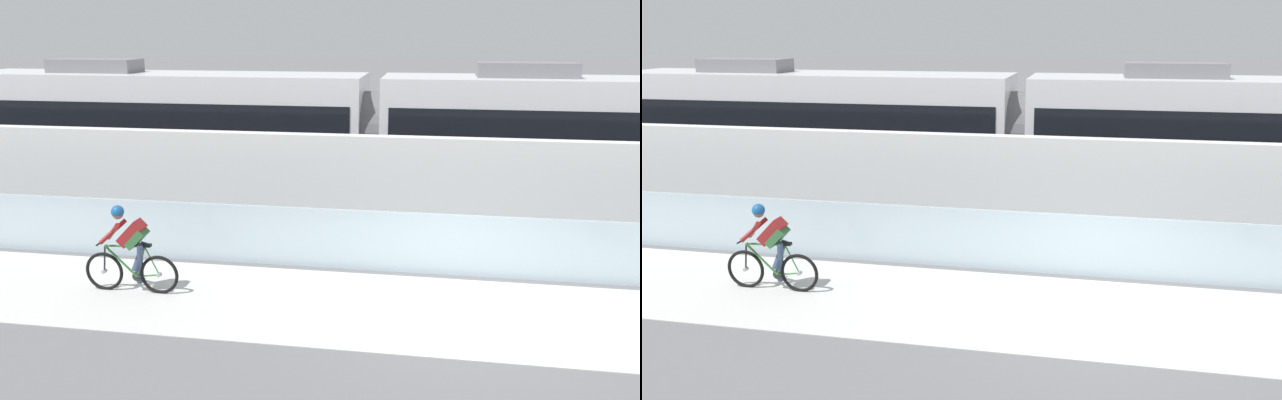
% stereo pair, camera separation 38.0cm
% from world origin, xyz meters
% --- Properties ---
extents(ground_plane, '(200.00, 200.00, 0.00)m').
position_xyz_m(ground_plane, '(0.00, 0.00, 0.00)').
color(ground_plane, slate).
extents(bike_path_deck, '(32.00, 3.20, 0.01)m').
position_xyz_m(bike_path_deck, '(0.00, 0.00, 0.01)').
color(bike_path_deck, silver).
rests_on(bike_path_deck, ground).
extents(glass_parapet, '(32.00, 0.05, 1.21)m').
position_xyz_m(glass_parapet, '(0.00, 1.85, 0.60)').
color(glass_parapet, silver).
rests_on(glass_parapet, ground).
extents(concrete_barrier_wall, '(32.00, 0.36, 2.39)m').
position_xyz_m(concrete_barrier_wall, '(0.00, 3.65, 1.19)').
color(concrete_barrier_wall, silver).
rests_on(concrete_barrier_wall, ground).
extents(tram_rail_near, '(32.00, 0.08, 0.01)m').
position_xyz_m(tram_rail_near, '(0.00, 6.13, 0.00)').
color(tram_rail_near, '#595654').
rests_on(tram_rail_near, ground).
extents(tram_rail_far, '(32.00, 0.08, 0.01)m').
position_xyz_m(tram_rail_far, '(0.00, 7.57, 0.00)').
color(tram_rail_far, '#595654').
rests_on(tram_rail_far, ground).
extents(tram, '(22.56, 2.54, 3.81)m').
position_xyz_m(tram, '(-2.15, 6.85, 1.89)').
color(tram, silver).
rests_on(tram, ground).
extents(cyclist_on_bike, '(1.77, 0.58, 1.61)m').
position_xyz_m(cyclist_on_bike, '(-5.80, 0.00, 0.78)').
color(cyclist_on_bike, black).
rests_on(cyclist_on_bike, ground).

